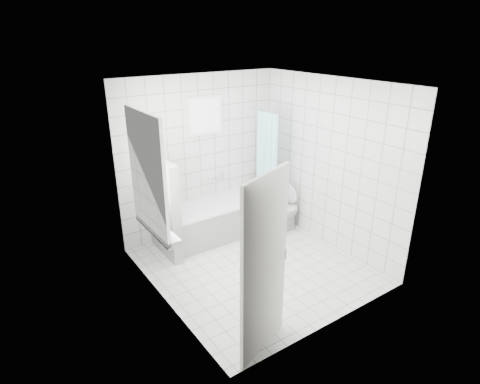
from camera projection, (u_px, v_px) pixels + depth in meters
ground at (254, 266)px, 5.85m from camera, size 3.00×3.00×0.00m
ceiling at (257, 83)px, 4.87m from camera, size 3.00×3.00×0.00m
wall_back at (200, 156)px, 6.51m from camera, size 2.80×0.02×2.60m
wall_front at (340, 224)px, 4.22m from camera, size 2.80×0.02×2.60m
wall_left at (158, 207)px, 4.62m from camera, size 0.02×3.00×2.60m
wall_right at (329, 164)px, 6.10m from camera, size 0.02×3.00×2.60m
window_left at (149, 175)px, 4.76m from camera, size 0.01×0.90×1.40m
window_back at (206, 116)px, 6.28m from camera, size 0.50×0.01×0.50m
window_sill at (157, 229)px, 5.07m from camera, size 0.18×1.02×0.08m
door at (264, 267)px, 3.99m from camera, size 0.76×0.32×2.00m
bathtub at (219, 219)px, 6.65m from camera, size 1.82×0.77×0.58m
partition_wall at (164, 208)px, 5.93m from camera, size 0.15×0.85×1.50m
tiled_ledge at (261, 200)px, 7.41m from camera, size 0.40×0.24×0.55m
toilet at (281, 212)px, 6.75m from camera, size 0.70×0.40×0.71m
curtain_rod at (263, 110)px, 6.44m from camera, size 0.02×0.80×0.02m
shower_curtain at (266, 166)px, 6.68m from camera, size 0.14×0.48×1.78m
tub_faucet at (213, 180)px, 6.75m from camera, size 0.18×0.06×0.06m
sill_bottles at (155, 215)px, 5.07m from camera, size 0.15×0.61×0.30m
ledge_bottles at (262, 181)px, 7.23m from camera, size 0.18×0.17×0.27m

